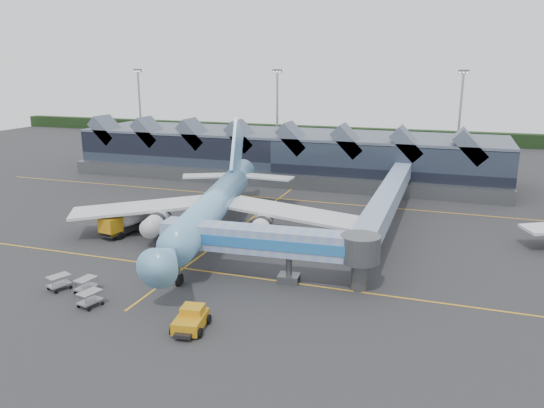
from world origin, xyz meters
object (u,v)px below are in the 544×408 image
(jet_bridge, at_px, (280,244))
(fuel_truck, at_px, (131,219))
(main_airliner, at_px, (214,204))
(pushback_tug, at_px, (191,320))

(jet_bridge, relative_size, fuel_truck, 2.37)
(jet_bridge, bearing_deg, main_airliner, 133.59)
(jet_bridge, relative_size, pushback_tug, 5.17)
(main_airliner, relative_size, jet_bridge, 1.93)
(jet_bridge, distance_m, fuel_truck, 28.14)
(main_airliner, distance_m, jet_bridge, 18.83)
(main_airliner, relative_size, fuel_truck, 4.58)
(main_airliner, relative_size, pushback_tug, 9.97)
(fuel_truck, bearing_deg, main_airliner, 23.02)
(fuel_truck, bearing_deg, jet_bridge, -9.67)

